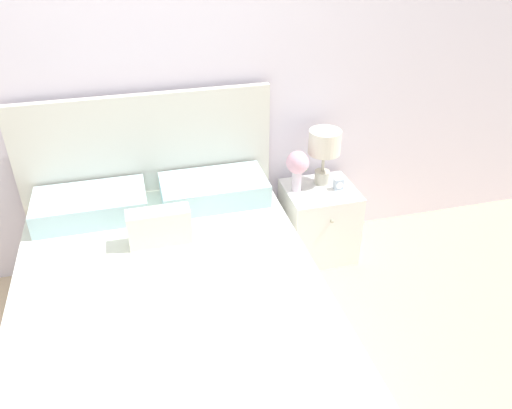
{
  "coord_description": "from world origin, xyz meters",
  "views": [
    {
      "loc": [
        -0.06,
        -2.86,
        2.15
      ],
      "look_at": [
        0.54,
        -0.59,
        0.7
      ],
      "focal_mm": 35.0,
      "sensor_mm": 36.0,
      "label": 1
    }
  ],
  "objects": [
    {
      "name": "alarm_clock",
      "position": [
        1.18,
        -0.25,
        0.55
      ],
      "size": [
        0.06,
        0.04,
        0.07
      ],
      "color": "silver",
      "rests_on": "nightstand"
    },
    {
      "name": "flower_vase",
      "position": [
        0.92,
        -0.19,
        0.69
      ],
      "size": [
        0.15,
        0.15,
        0.27
      ],
      "color": "silver",
      "rests_on": "nightstand"
    },
    {
      "name": "bed",
      "position": [
        0.0,
        -1.0,
        0.3
      ],
      "size": [
        1.54,
        2.16,
        1.18
      ],
      "color": "white",
      "rests_on": "ground_plane"
    },
    {
      "name": "ground_plane",
      "position": [
        0.0,
        0.0,
        0.0
      ],
      "size": [
        12.0,
        12.0,
        0.0
      ],
      "primitive_type": "plane",
      "color": "#CCB28E"
    },
    {
      "name": "nightstand",
      "position": [
        1.07,
        -0.23,
        0.26
      ],
      "size": [
        0.46,
        0.44,
        0.51
      ],
      "color": "white",
      "rests_on": "ground_plane"
    },
    {
      "name": "table_lamp",
      "position": [
        1.11,
        -0.15,
        0.78
      ],
      "size": [
        0.21,
        0.21,
        0.38
      ],
      "color": "beige",
      "rests_on": "nightstand"
    },
    {
      "name": "wall_back",
      "position": [
        0.0,
        0.07,
        1.3
      ],
      "size": [
        8.0,
        0.06,
        2.6
      ],
      "color": "white",
      "rests_on": "ground_plane"
    }
  ]
}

